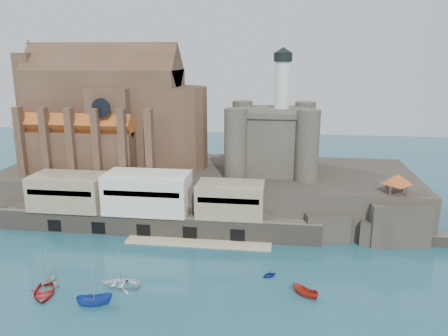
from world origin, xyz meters
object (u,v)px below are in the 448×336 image
at_px(castle_keep, 272,137).
at_px(church, 113,118).
at_px(boat_2, 95,305).
at_px(boat_0, 44,295).
at_px(pavilion, 397,180).

bearing_deg(castle_keep, church, 178.89).
relative_size(church, boat_2, 8.46).
bearing_deg(church, castle_keep, -1.11).
bearing_deg(church, boat_0, -83.66).
distance_m(church, boat_2, 55.13).
distance_m(church, pavilion, 68.65).
bearing_deg(boat_0, pavilion, 3.77).
relative_size(church, castle_keep, 1.60).
relative_size(church, pavilion, 7.34).
relative_size(church, boat_0, 7.12).
bearing_deg(church, boat_2, -73.21).
xyz_separation_m(castle_keep, boat_0, (-35.02, -45.83, -18.31)).
relative_size(pavilion, boat_2, 1.15).
relative_size(pavilion, boat_0, 0.97).
bearing_deg(church, pavilion, -13.48).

